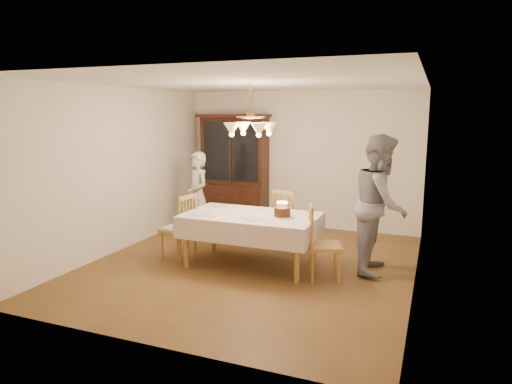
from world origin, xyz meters
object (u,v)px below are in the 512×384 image
at_px(china_hutch, 234,172).
at_px(elderly_woman, 198,196).
at_px(dining_table, 251,219).
at_px(birthday_cake, 282,213).
at_px(chair_far_side, 289,223).

distance_m(china_hutch, elderly_woman, 1.28).
relative_size(dining_table, china_hutch, 0.88).
relative_size(china_hutch, birthday_cake, 7.20).
distance_m(dining_table, birthday_cake, 0.49).
distance_m(elderly_woman, birthday_cake, 2.15).
height_order(dining_table, china_hutch, china_hutch).
distance_m(chair_far_side, birthday_cake, 1.01).
height_order(dining_table, birthday_cake, birthday_cake).
bearing_deg(dining_table, birthday_cake, -0.36).
xyz_separation_m(dining_table, birthday_cake, (0.47, -0.00, 0.14)).
bearing_deg(chair_far_side, elderly_woman, 176.62).
bearing_deg(dining_table, china_hutch, 119.47).
relative_size(chair_far_side, elderly_woman, 0.66).
distance_m(dining_table, chair_far_side, 0.99).
distance_m(dining_table, china_hutch, 2.61).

